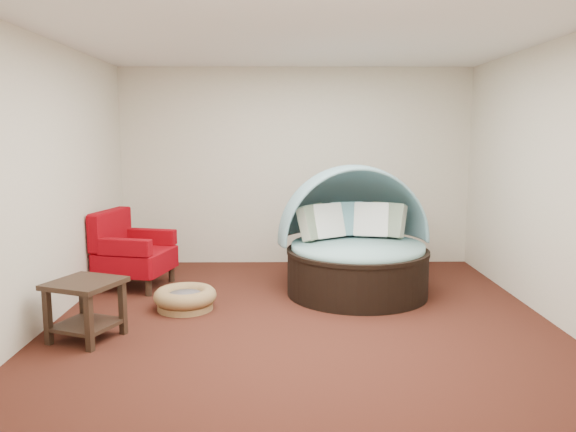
{
  "coord_description": "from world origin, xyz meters",
  "views": [
    {
      "loc": [
        -0.21,
        -5.57,
        1.88
      ],
      "look_at": [
        -0.14,
        0.6,
        0.97
      ],
      "focal_mm": 35.0,
      "sensor_mm": 36.0,
      "label": 1
    }
  ],
  "objects_px": {
    "canopy_daybed": "(355,234)",
    "pet_basket": "(185,298)",
    "side_table": "(86,302)",
    "red_armchair": "(131,252)"
  },
  "relations": [
    {
      "from": "pet_basket",
      "to": "side_table",
      "type": "distance_m",
      "value": 1.18
    },
    {
      "from": "pet_basket",
      "to": "side_table",
      "type": "relative_size",
      "value": 0.93
    },
    {
      "from": "side_table",
      "to": "canopy_daybed",
      "type": "bearing_deg",
      "value": 29.88
    },
    {
      "from": "side_table",
      "to": "red_armchair",
      "type": "bearing_deg",
      "value": 91.9
    },
    {
      "from": "red_armchair",
      "to": "side_table",
      "type": "relative_size",
      "value": 1.3
    },
    {
      "from": "pet_basket",
      "to": "red_armchair",
      "type": "xyz_separation_m",
      "value": [
        -0.81,
        0.91,
        0.31
      ]
    },
    {
      "from": "red_armchair",
      "to": "side_table",
      "type": "bearing_deg",
      "value": -74.95
    },
    {
      "from": "red_armchair",
      "to": "side_table",
      "type": "xyz_separation_m",
      "value": [
        0.06,
        -1.79,
        -0.08
      ]
    },
    {
      "from": "canopy_daybed",
      "to": "side_table",
      "type": "distance_m",
      "value": 3.09
    },
    {
      "from": "canopy_daybed",
      "to": "pet_basket",
      "type": "xyz_separation_m",
      "value": [
        -1.91,
        -0.65,
        -0.58
      ]
    }
  ]
}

